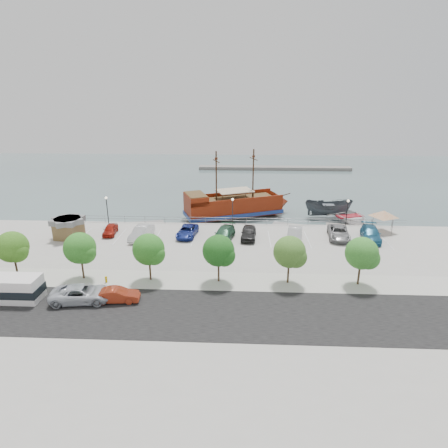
{
  "coord_description": "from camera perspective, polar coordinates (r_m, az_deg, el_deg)",
  "views": [
    {
      "loc": [
        1.1,
        -44.03,
        18.11
      ],
      "look_at": [
        -1.0,
        2.0,
        2.0
      ],
      "focal_mm": 30.0,
      "sensor_mm": 36.0,
      "label": 1
    }
  ],
  "objects": [
    {
      "name": "lamp_post_right",
      "position": [
        54.82,
        18.29,
        2.21
      ],
      "size": [
        0.36,
        0.36,
        4.28
      ],
      "color": "black",
      "rests_on": "land_slab"
    },
    {
      "name": "parked_car_b",
      "position": [
        50.26,
        -12.46,
        -1.31
      ],
      "size": [
        2.57,
        5.29,
        1.67
      ],
      "primitive_type": "imported",
      "rotation": [
        0.0,
        0.0,
        -0.16
      ],
      "color": "silver",
      "rests_on": "land_slab"
    },
    {
      "name": "tree_b",
      "position": [
        40.33,
        -20.95,
        -3.62
      ],
      "size": [
        3.3,
        3.2,
        5.0
      ],
      "color": "#473321",
      "rests_on": "sidewalk"
    },
    {
      "name": "tree_c",
      "position": [
        38.11,
        -11.22,
        -3.99
      ],
      "size": [
        3.3,
        3.2,
        5.0
      ],
      "color": "#473321",
      "rests_on": "sidewalk"
    },
    {
      "name": "patrol_boat",
      "position": [
        62.51,
        15.6,
        2.12
      ],
      "size": [
        7.61,
        3.41,
        2.86
      ],
      "primitive_type": "imported",
      "rotation": [
        0.0,
        0.0,
        1.48
      ],
      "color": "#3F444B",
      "rests_on": "ground"
    },
    {
      "name": "street_sedan",
      "position": [
        36.19,
        -15.97,
        -10.37
      ],
      "size": [
        4.15,
        1.78,
        1.33
      ],
      "primitive_type": "imported",
      "rotation": [
        0.0,
        0.0,
        1.66
      ],
      "color": "#A83219",
      "rests_on": "street"
    },
    {
      "name": "lamp_post_left",
      "position": [
        56.11,
        -17.42,
        2.68
      ],
      "size": [
        0.36,
        0.36,
        4.28
      ],
      "color": "black",
      "rests_on": "land_slab"
    },
    {
      "name": "parked_car_g",
      "position": [
        51.56,
        17.07,
        -1.27
      ],
      "size": [
        3.21,
        5.82,
        1.54
      ],
      "primitive_type": "imported",
      "rotation": [
        0.0,
        0.0,
        -0.12
      ],
      "color": "gray",
      "rests_on": "land_slab"
    },
    {
      "name": "parked_car_h",
      "position": [
        52.39,
        21.45,
        -1.4
      ],
      "size": [
        3.33,
        5.96,
        1.63
      ],
      "primitive_type": "imported",
      "rotation": [
        0.0,
        0.0,
        -0.19
      ],
      "color": "#205D7F",
      "rests_on": "land_slab"
    },
    {
      "name": "street_van",
      "position": [
        37.19,
        -20.83,
        -9.89
      ],
      "size": [
        5.86,
        3.23,
        1.55
      ],
      "primitive_type": "imported",
      "rotation": [
        0.0,
        0.0,
        1.69
      ],
      "color": "silver",
      "rests_on": "street"
    },
    {
      "name": "fire_hydrant",
      "position": [
        39.99,
        -17.52,
        -8.01
      ],
      "size": [
        0.25,
        0.25,
        0.72
      ],
      "rotation": [
        0.0,
        0.0,
        -0.34
      ],
      "color": "#C89C00",
      "rests_on": "sidewalk"
    },
    {
      "name": "dock_mid",
      "position": [
        57.08,
        10.71,
        -0.43
      ],
      "size": [
        6.98,
        3.99,
        0.38
      ],
      "primitive_type": "cube",
      "rotation": [
        0.0,
        0.0,
        -0.33
      ],
      "color": "gray",
      "rests_on": "ground"
    },
    {
      "name": "parked_car_a",
      "position": [
        52.97,
        -16.94,
        -0.83
      ],
      "size": [
        1.94,
        4.02,
        1.33
      ],
      "primitive_type": "imported",
      "rotation": [
        0.0,
        0.0,
        0.1
      ],
      "color": "#9B190D",
      "rests_on": "land_slab"
    },
    {
      "name": "parked_car_e",
      "position": [
        49.27,
        3.76,
        -1.34
      ],
      "size": [
        2.24,
        4.84,
        1.61
      ],
      "primitive_type": "imported",
      "rotation": [
        0.0,
        0.0,
        -0.07
      ],
      "color": "black",
      "rests_on": "land_slab"
    },
    {
      "name": "street",
      "position": [
        33.38,
        0.31,
        -13.56
      ],
      "size": [
        100.0,
        8.0,
        0.04
      ],
      "primitive_type": "cube",
      "color": "black",
      "rests_on": "land_slab"
    },
    {
      "name": "tree_a",
      "position": [
        43.58,
        -29.43,
        -3.21
      ],
      "size": [
        3.3,
        3.2,
        5.0
      ],
      "color": "#473321",
      "rests_on": "sidewalk"
    },
    {
      "name": "far_shore",
      "position": [
        101.17,
        7.7,
        8.45
      ],
      "size": [
        40.0,
        3.0,
        0.8
      ],
      "primitive_type": "cube",
      "color": "gray",
      "rests_on": "ground"
    },
    {
      "name": "pirate_ship",
      "position": [
        60.84,
        2.58,
        2.83
      ],
      "size": [
        18.25,
        11.16,
        11.38
      ],
      "rotation": [
        0.0,
        0.0,
        0.39
      ],
      "color": "maroon",
      "rests_on": "ground"
    },
    {
      "name": "tree_f",
      "position": [
        38.95,
        20.47,
        -4.37
      ],
      "size": [
        3.3,
        3.2,
        5.0
      ],
      "color": "#473321",
      "rests_on": "sidewalk"
    },
    {
      "name": "tree_d",
      "position": [
        37.1,
        -0.63,
        -4.27
      ],
      "size": [
        3.3,
        3.2,
        5.0
      ],
      "color": "#473321",
      "rests_on": "sidewalk"
    },
    {
      "name": "shuttle_bus",
      "position": [
        40.31,
        -30.42,
        -8.52
      ],
      "size": [
        6.63,
        2.34,
        2.33
      ],
      "rotation": [
        0.0,
        0.0,
        0.0
      ],
      "color": "white",
      "rests_on": "street"
    },
    {
      "name": "shed",
      "position": [
        53.29,
        -22.62,
        -0.47
      ],
      "size": [
        3.79,
        3.79,
        2.74
      ],
      "rotation": [
        0.0,
        0.0,
        -0.15
      ],
      "color": "brown",
      "rests_on": "land_slab"
    },
    {
      "name": "land_slab",
      "position": [
        29.69,
        -0.1,
        -19.79
      ],
      "size": [
        100.0,
        58.0,
        1.2
      ],
      "primitive_type": "cube",
      "color": "#AAA59D",
      "rests_on": "ground"
    },
    {
      "name": "speedboat",
      "position": [
        61.36,
        18.6,
        0.87
      ],
      "size": [
        7.45,
        8.95,
        1.6
      ],
      "primitive_type": "imported",
      "rotation": [
        0.0,
        0.0,
        0.28
      ],
      "color": "white",
      "rests_on": "ground"
    },
    {
      "name": "sidewalk",
      "position": [
        38.55,
        0.68,
        -8.72
      ],
      "size": [
        100.0,
        4.0,
        0.05
      ],
      "primitive_type": "cube",
      "color": "#BAB7AA",
      "rests_on": "land_slab"
    },
    {
      "name": "tree_e",
      "position": [
        37.39,
        10.18,
        -4.39
      ],
      "size": [
        3.3,
        3.2,
        5.0
      ],
      "color": "#473321",
      "rests_on": "sidewalk"
    },
    {
      "name": "ground",
      "position": [
        48.01,
        1.09,
        -4.19
      ],
      "size": [
        160.0,
        160.0,
        0.0
      ],
      "primitive_type": "plane",
      "color": "#4F6062"
    },
    {
      "name": "parked_car_d",
      "position": [
        48.76,
        -0.01,
        -1.53
      ],
      "size": [
        3.28,
        5.82,
        1.59
      ],
      "primitive_type": "imported",
      "rotation": [
        0.0,
        0.0,
        -0.2
      ],
      "color": "#2C593E",
      "rests_on": "land_slab"
    },
    {
      "name": "dock_west",
      "position": [
        58.48,
        -12.54,
        -0.07
      ],
      "size": [
        7.18,
        3.55,
        0.4
      ],
      "primitive_type": "cube",
      "rotation": [
        0.0,
        0.0,
        0.24
      ],
      "color": "gray",
      "rests_on": "ground"
    },
    {
      "name": "parked_car_c",
      "position": [
        50.25,
        -5.62,
        -1.11
      ],
      "size": [
        2.79,
        5.17,
        1.38
      ],
      "primitive_type": "imported",
      "rotation": [
        0.0,
        0.0,
        -0.1
      ],
      "color": "navy",
      "rests_on": "land_slab"
    },
    {
      "name": "canopy_tent",
      "position": [
        55.67,
        23.22,
        1.88
      ],
      "size": [
        5.22,
        5.22,
        3.4
      ],
      "rotation": [
        0.0,
        0.0,
        -0.34
      ],
      "color": "slate",
      "rests_on": "land_slab"
    },
    {
      "name": "seawall_railing",
      "position": [
        54.74,
        1.32,
        0.53
      ],
      "size": [
        50.0,
        0.06,
        1.0
      ],
      "color": "slate",
      "rests_on": "land_slab"
    },
    {
      "name": "lamp_post_mid",
      "position": [
        52.77,
        1.31,
        2.56
      ],
      "size": [
        0.36,
        0.36,
        4.28
      ],
      "color": "black",
      "rests_on": "land_slab"
    },
    {
      "name": "dock_east",
      "position": [
        58.8,
        18.59,
        -0.54
      ],
      "size": [
        7.13,
        3.51,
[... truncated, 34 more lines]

